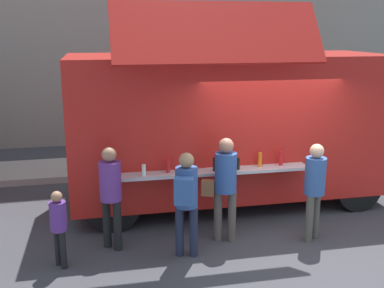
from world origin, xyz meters
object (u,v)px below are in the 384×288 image
customer_front_ordering (225,181)px  customer_mid_with_backpack (186,195)px  child_near_queue (58,222)px  trash_bin (346,140)px  food_truck_main (228,123)px  customer_extra_browsing (315,184)px  customer_rear_waiting (111,189)px

customer_front_ordering → customer_mid_with_backpack: customer_front_ordering is taller
child_near_queue → trash_bin: bearing=-1.7°
food_truck_main → customer_extra_browsing: 2.23m
customer_rear_waiting → child_near_queue: customer_rear_waiting is taller
customer_extra_browsing → child_near_queue: (-3.92, -0.02, -0.27)m
customer_mid_with_backpack → child_near_queue: bearing=106.2°
food_truck_main → customer_mid_with_backpack: bearing=-120.3°
trash_bin → food_truck_main: bearing=-149.7°
customer_mid_with_backpack → child_near_queue: (-1.82, 0.11, -0.30)m
customer_extra_browsing → child_near_queue: 3.93m
trash_bin → customer_mid_with_backpack: 6.89m
food_truck_main → child_near_queue: size_ratio=5.21×
child_near_queue → customer_rear_waiting: bearing=-4.3°
trash_bin → child_near_queue: (-7.07, -4.32, 0.20)m
food_truck_main → customer_rear_waiting: size_ratio=3.66×
food_truck_main → trash_bin: size_ratio=6.22×
trash_bin → child_near_queue: child_near_queue is taller
customer_front_ordering → customer_mid_with_backpack: 0.82m
food_truck_main → child_near_queue: food_truck_main is taller
customer_rear_waiting → customer_extra_browsing: (3.16, -0.40, -0.02)m
child_near_queue → customer_extra_browsing: bearing=-32.9°
trash_bin → customer_rear_waiting: (-6.31, -3.90, 0.49)m
customer_mid_with_backpack → customer_extra_browsing: bearing=-67.0°
customer_rear_waiting → child_near_queue: size_ratio=1.42×
customer_rear_waiting → child_near_queue: 0.91m
customer_mid_with_backpack → customer_extra_browsing: customer_mid_with_backpack is taller
customer_rear_waiting → customer_front_ordering: bearing=-49.6°
customer_mid_with_backpack → food_truck_main: bearing=-11.7°
trash_bin → customer_rear_waiting: customer_rear_waiting is taller
customer_mid_with_backpack → child_near_queue: 1.84m
customer_front_ordering → customer_rear_waiting: bearing=105.7°
customer_front_ordering → customer_rear_waiting: (-1.77, 0.11, -0.03)m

